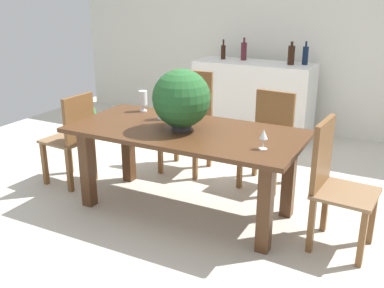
{
  "coord_description": "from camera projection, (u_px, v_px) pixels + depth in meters",
  "views": [
    {
      "loc": [
        1.69,
        -3.35,
        1.87
      ],
      "look_at": [
        0.06,
        -0.19,
        0.63
      ],
      "focal_mm": 41.85,
      "sensor_mm": 36.0,
      "label": 1
    }
  ],
  "objects": [
    {
      "name": "dining_table",
      "position": [
        186.0,
        144.0,
        3.78
      ],
      "size": [
        1.96,
        0.94,
        0.75
      ],
      "color": "#4C2D19",
      "rests_on": "ground"
    },
    {
      "name": "crystal_vase_center_near",
      "position": [
        162.0,
        109.0,
        4.0
      ],
      "size": [
        0.09,
        0.09,
        0.17
      ],
      "color": "silver",
      "rests_on": "dining_table"
    },
    {
      "name": "chair_head_end",
      "position": [
        73.0,
        136.0,
        4.35
      ],
      "size": [
        0.45,
        0.43,
        0.92
      ],
      "rotation": [
        0.0,
        0.0,
        -1.64
      ],
      "color": "brown",
      "rests_on": "ground"
    },
    {
      "name": "wine_glass",
      "position": [
        264.0,
        135.0,
        3.25
      ],
      "size": [
        0.06,
        0.06,
        0.15
      ],
      "color": "silver",
      "rests_on": "dining_table"
    },
    {
      "name": "wine_bottle_clear",
      "position": [
        223.0,
        52.0,
        5.9
      ],
      "size": [
        0.06,
        0.06,
        0.26
      ],
      "color": "black",
      "rests_on": "kitchen_counter"
    },
    {
      "name": "flower_centerpiece",
      "position": [
        181.0,
        99.0,
        3.64
      ],
      "size": [
        0.48,
        0.48,
        0.51
      ],
      "color": "#333338",
      "rests_on": "dining_table"
    },
    {
      "name": "wine_bottle_dark",
      "position": [
        305.0,
        55.0,
        5.47
      ],
      "size": [
        0.07,
        0.07,
        0.28
      ],
      "color": "#0F1E38",
      "rests_on": "kitchen_counter"
    },
    {
      "name": "wine_bottle_green",
      "position": [
        244.0,
        51.0,
        5.82
      ],
      "size": [
        0.08,
        0.08,
        0.29
      ],
      "color": "#511E28",
      "rests_on": "kitchen_counter"
    },
    {
      "name": "chair_far_right",
      "position": [
        270.0,
        134.0,
        4.39
      ],
      "size": [
        0.46,
        0.47,
        0.92
      ],
      "rotation": [
        0.0,
        0.0,
        -0.08
      ],
      "color": "brown",
      "rests_on": "ground"
    },
    {
      "name": "crystal_vase_left",
      "position": [
        143.0,
        99.0,
        4.24
      ],
      "size": [
        0.08,
        0.08,
        0.2
      ],
      "color": "silver",
      "rests_on": "dining_table"
    },
    {
      "name": "back_wall",
      "position": [
        285.0,
        33.0,
        5.91
      ],
      "size": [
        6.4,
        0.1,
        2.6
      ],
      "primitive_type": "cube",
      "color": "silver",
      "rests_on": "ground"
    },
    {
      "name": "wine_bottle_tall",
      "position": [
        291.0,
        55.0,
        5.47
      ],
      "size": [
        0.08,
        0.08,
        0.28
      ],
      "color": "black",
      "rests_on": "kitchen_counter"
    },
    {
      "name": "kitchen_counter",
      "position": [
        253.0,
        100.0,
        5.85
      ],
      "size": [
        1.52,
        0.57,
        0.97
      ],
      "primitive_type": "cube",
      "color": "white",
      "rests_on": "ground"
    },
    {
      "name": "chair_foot_end",
      "position": [
        333.0,
        179.0,
        3.29
      ],
      "size": [
        0.47,
        0.47,
        0.98
      ],
      "rotation": [
        0.0,
        0.0,
        1.5
      ],
      "color": "brown",
      "rests_on": "ground"
    },
    {
      "name": "chair_far_left",
      "position": [
        190.0,
        116.0,
        4.78
      ],
      "size": [
        0.5,
        0.49,
        1.05
      ],
      "rotation": [
        0.0,
        0.0,
        0.06
      ],
      "color": "brown",
      "rests_on": "ground"
    },
    {
      "name": "ground_plane",
      "position": [
        196.0,
        200.0,
        4.16
      ],
      "size": [
        7.04,
        7.04,
        0.0
      ],
      "primitive_type": "plane",
      "color": "beige"
    },
    {
      "name": "potted_plant_floor",
      "position": [
        81.0,
        118.0,
        5.71
      ],
      "size": [
        0.4,
        0.4,
        0.54
      ],
      "color": "brown",
      "rests_on": "ground"
    }
  ]
}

